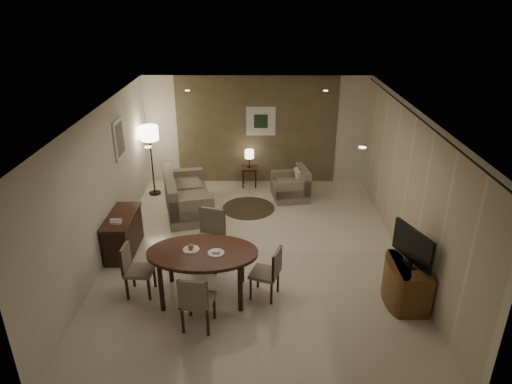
{
  "coord_description": "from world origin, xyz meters",
  "views": [
    {
      "loc": [
        0.05,
        -7.46,
        4.58
      ],
      "look_at": [
        0.0,
        0.2,
        1.15
      ],
      "focal_mm": 32.0,
      "sensor_mm": 36.0,
      "label": 1
    }
  ],
  "objects_px": {
    "sofa": "(187,193)",
    "chair_far": "(208,240)",
    "dining_table": "(204,274)",
    "side_table": "(249,177)",
    "floor_lamp": "(152,161)",
    "tv_cabinet": "(408,283)",
    "chair_near": "(198,300)",
    "console_desk": "(123,234)",
    "chair_left": "(140,270)",
    "armchair": "(290,184)",
    "chair_right": "(265,273)"
  },
  "relations": [
    {
      "from": "sofa",
      "to": "chair_far",
      "type": "bearing_deg",
      "value": -177.35
    },
    {
      "from": "dining_table",
      "to": "sofa",
      "type": "relative_size",
      "value": 0.95
    },
    {
      "from": "side_table",
      "to": "floor_lamp",
      "type": "height_order",
      "value": "floor_lamp"
    },
    {
      "from": "tv_cabinet",
      "to": "chair_near",
      "type": "bearing_deg",
      "value": -169.71
    },
    {
      "from": "console_desk",
      "to": "chair_left",
      "type": "xyz_separation_m",
      "value": [
        0.63,
        -1.3,
        0.07
      ]
    },
    {
      "from": "chair_near",
      "to": "floor_lamp",
      "type": "height_order",
      "value": "floor_lamp"
    },
    {
      "from": "tv_cabinet",
      "to": "sofa",
      "type": "distance_m",
      "value": 5.08
    },
    {
      "from": "chair_left",
      "to": "floor_lamp",
      "type": "relative_size",
      "value": 0.52
    },
    {
      "from": "chair_near",
      "to": "floor_lamp",
      "type": "distance_m",
      "value": 5.06
    },
    {
      "from": "dining_table",
      "to": "chair_far",
      "type": "relative_size",
      "value": 1.69
    },
    {
      "from": "chair_near",
      "to": "floor_lamp",
      "type": "relative_size",
      "value": 0.55
    },
    {
      "from": "console_desk",
      "to": "sofa",
      "type": "distance_m",
      "value": 1.98
    },
    {
      "from": "dining_table",
      "to": "chair_near",
      "type": "distance_m",
      "value": 0.73
    },
    {
      "from": "chair_near",
      "to": "floor_lamp",
      "type": "xyz_separation_m",
      "value": [
        -1.66,
        4.76,
        0.38
      ]
    },
    {
      "from": "chair_far",
      "to": "armchair",
      "type": "xyz_separation_m",
      "value": [
        1.64,
        2.91,
        -0.15
      ]
    },
    {
      "from": "console_desk",
      "to": "chair_left",
      "type": "bearing_deg",
      "value": -64.36
    },
    {
      "from": "chair_left",
      "to": "side_table",
      "type": "relative_size",
      "value": 1.77
    },
    {
      "from": "console_desk",
      "to": "chair_left",
      "type": "height_order",
      "value": "chair_left"
    },
    {
      "from": "dining_table",
      "to": "console_desk",
      "type": "bearing_deg",
      "value": 140.79
    },
    {
      "from": "console_desk",
      "to": "chair_right",
      "type": "relative_size",
      "value": 1.37
    },
    {
      "from": "chair_far",
      "to": "sofa",
      "type": "bearing_deg",
      "value": 123.46
    },
    {
      "from": "dining_table",
      "to": "sofa",
      "type": "bearing_deg",
      "value": 102.77
    },
    {
      "from": "chair_far",
      "to": "chair_left",
      "type": "height_order",
      "value": "chair_far"
    },
    {
      "from": "tv_cabinet",
      "to": "sofa",
      "type": "bearing_deg",
      "value": 140.61
    },
    {
      "from": "chair_near",
      "to": "chair_far",
      "type": "height_order",
      "value": "chair_far"
    },
    {
      "from": "chair_right",
      "to": "chair_left",
      "type": "bearing_deg",
      "value": -72.12
    },
    {
      "from": "armchair",
      "to": "side_table",
      "type": "relative_size",
      "value": 1.67
    },
    {
      "from": "tv_cabinet",
      "to": "chair_near",
      "type": "relative_size",
      "value": 0.97
    },
    {
      "from": "chair_right",
      "to": "side_table",
      "type": "xyz_separation_m",
      "value": [
        -0.33,
        4.52,
        -0.19
      ]
    },
    {
      "from": "chair_right",
      "to": "floor_lamp",
      "type": "distance_m",
      "value": 4.83
    },
    {
      "from": "chair_near",
      "to": "console_desk",
      "type": "bearing_deg",
      "value": -42.58
    },
    {
      "from": "chair_far",
      "to": "chair_right",
      "type": "distance_m",
      "value": 1.32
    },
    {
      "from": "dining_table",
      "to": "floor_lamp",
      "type": "bearing_deg",
      "value": 112.34
    },
    {
      "from": "chair_left",
      "to": "chair_right",
      "type": "distance_m",
      "value": 2.01
    },
    {
      "from": "dining_table",
      "to": "floor_lamp",
      "type": "xyz_separation_m",
      "value": [
        -1.65,
        4.03,
        0.43
      ]
    },
    {
      "from": "floor_lamp",
      "to": "tv_cabinet",
      "type": "bearing_deg",
      "value": -40.51
    },
    {
      "from": "dining_table",
      "to": "sofa",
      "type": "height_order",
      "value": "sofa"
    },
    {
      "from": "tv_cabinet",
      "to": "chair_right",
      "type": "xyz_separation_m",
      "value": [
        -2.25,
        0.15,
        0.09
      ]
    },
    {
      "from": "dining_table",
      "to": "chair_right",
      "type": "distance_m",
      "value": 0.98
    },
    {
      "from": "floor_lamp",
      "to": "side_table",
      "type": "bearing_deg",
      "value": 11.98
    },
    {
      "from": "chair_near",
      "to": "side_table",
      "type": "bearing_deg",
      "value": -88.14
    },
    {
      "from": "side_table",
      "to": "dining_table",
      "type": "bearing_deg",
      "value": -98.18
    },
    {
      "from": "tv_cabinet",
      "to": "dining_table",
      "type": "distance_m",
      "value": 3.23
    },
    {
      "from": "armchair",
      "to": "floor_lamp",
      "type": "xyz_separation_m",
      "value": [
        -3.28,
        0.25,
        0.47
      ]
    },
    {
      "from": "chair_right",
      "to": "side_table",
      "type": "height_order",
      "value": "chair_right"
    },
    {
      "from": "chair_near",
      "to": "side_table",
      "type": "height_order",
      "value": "chair_near"
    },
    {
      "from": "console_desk",
      "to": "floor_lamp",
      "type": "distance_m",
      "value": 2.72
    },
    {
      "from": "console_desk",
      "to": "dining_table",
      "type": "distance_m",
      "value": 2.14
    },
    {
      "from": "side_table",
      "to": "tv_cabinet",
      "type": "bearing_deg",
      "value": -61.03
    },
    {
      "from": "armchair",
      "to": "chair_right",
      "type": "bearing_deg",
      "value": -19.31
    }
  ]
}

